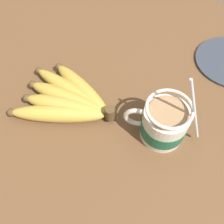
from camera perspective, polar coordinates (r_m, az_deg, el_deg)
name	(u,v)px	position (r cm, az deg, el deg)	size (l,w,h in cm)	color
table	(146,138)	(51.71, 7.83, -5.80)	(96.11, 96.11, 3.14)	brown
coffee_mug	(164,123)	(47.30, 11.71, -2.57)	(14.72, 8.58, 17.18)	beige
banana_bunch	(68,100)	(52.81, -10.05, 2.76)	(21.55, 17.02, 4.20)	#4C381E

